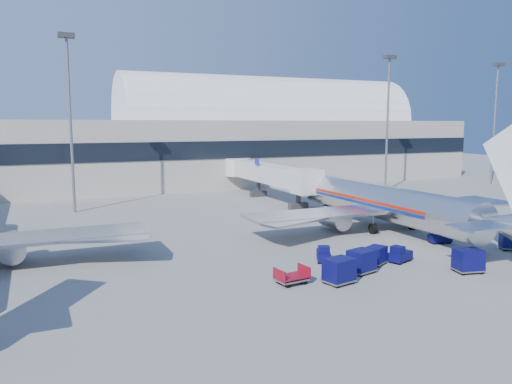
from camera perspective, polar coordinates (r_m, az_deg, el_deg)
name	(u,v)px	position (r m, az deg, el deg)	size (l,w,h in m)	color
ground	(331,249)	(46.65, 8.55, -6.41)	(260.00, 260.00, 0.00)	gray
terminal	(99,146)	(94.69, -17.49, 5.09)	(170.00, 28.15, 21.00)	#B2AA9E
airliner_main	(388,203)	(55.42, 14.83, -1.24)	(32.00, 37.26, 12.07)	silver
jetbridge_near	(264,173)	(76.32, 0.95, 2.18)	(4.40, 27.50, 6.25)	silver
mast_west	(69,97)	(68.25, -20.57, 10.17)	(2.00, 1.20, 22.60)	slate
mast_east	(388,103)	(87.24, 14.86, 9.77)	(2.00, 1.20, 22.60)	slate
mast_far_east	(496,106)	(104.70, 25.71, 8.89)	(2.00, 1.20, 22.60)	slate
barrier_near	(460,224)	(59.40, 22.31, -3.40)	(3.00, 0.55, 0.90)	#9E9E96
barrier_mid	(482,222)	(61.81, 24.43, -3.10)	(3.00, 0.55, 0.90)	#9E9E96
barrier_far	(503,219)	(64.29, 26.39, -2.82)	(3.00, 0.55, 0.90)	#9E9E96
tug_lead	(400,255)	(43.26, 16.11, -6.88)	(2.43, 1.77, 1.43)	#090944
tug_right	(439,237)	(51.19, 20.19, -4.83)	(2.26, 1.47, 1.36)	#090944
tug_left	(323,254)	(42.17, 7.71, -7.03)	(1.96, 2.41, 1.40)	#090944
cart_train_a	(376,255)	(42.07, 13.58, -6.99)	(2.10, 1.91, 1.50)	#090944
cart_train_b	(361,261)	(39.40, 11.96, -7.70)	(2.39, 2.05, 1.81)	#090944
cart_train_c	(339,270)	(36.55, 9.48, -8.82)	(2.40, 2.01, 1.86)	#090944
cart_solo_near	(468,260)	(42.02, 23.10, -7.18)	(2.37, 1.99, 1.83)	#090944
cart_solo_far	(511,240)	(51.10, 27.14, -4.94)	(2.33, 2.21, 1.64)	#090944
cart_open_red	(292,278)	(36.28, 4.13, -9.78)	(2.43, 1.85, 0.61)	slate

